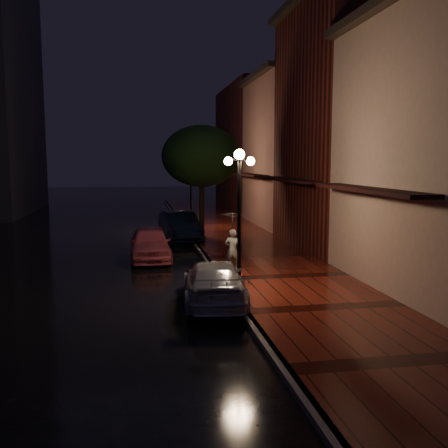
{
  "coord_description": "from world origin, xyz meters",
  "views": [
    {
      "loc": [
        -2.75,
        -20.01,
        4.12
      ],
      "look_at": [
        0.92,
        0.98,
        1.4
      ],
      "focal_mm": 40.0,
      "sensor_mm": 36.0,
      "label": 1
    }
  ],
  "objects_px": {
    "street_tree": "(202,158)",
    "woman_with_umbrella": "(233,232)",
    "streetlamp_near": "(239,210)",
    "navy_car": "(180,226)",
    "pink_car": "(150,243)",
    "silver_car": "(214,282)",
    "streetlamp_far": "(191,187)",
    "parking_meter": "(231,243)"
  },
  "relations": [
    {
      "from": "streetlamp_far",
      "to": "street_tree",
      "type": "distance_m",
      "value": 3.44
    },
    {
      "from": "silver_car",
      "to": "parking_meter",
      "type": "relative_size",
      "value": 3.35
    },
    {
      "from": "pink_car",
      "to": "silver_car",
      "type": "distance_m",
      "value": 6.94
    },
    {
      "from": "silver_car",
      "to": "street_tree",
      "type": "bearing_deg",
      "value": -90.48
    },
    {
      "from": "pink_car",
      "to": "navy_car",
      "type": "xyz_separation_m",
      "value": [
        1.66,
        4.93,
        0.05
      ]
    },
    {
      "from": "navy_car",
      "to": "woman_with_umbrella",
      "type": "relative_size",
      "value": 2.12
    },
    {
      "from": "streetlamp_far",
      "to": "silver_car",
      "type": "xyz_separation_m",
      "value": [
        -0.95,
        -15.05,
        -1.98
      ]
    },
    {
      "from": "street_tree",
      "to": "woman_with_umbrella",
      "type": "relative_size",
      "value": 2.71
    },
    {
      "from": "street_tree",
      "to": "navy_car",
      "type": "distance_m",
      "value": 3.72
    },
    {
      "from": "street_tree",
      "to": "woman_with_umbrella",
      "type": "xyz_separation_m",
      "value": [
        -0.01,
        -8.59,
        -2.68
      ]
    },
    {
      "from": "streetlamp_far",
      "to": "parking_meter",
      "type": "xyz_separation_m",
      "value": [
        0.44,
        -10.27,
        -1.68
      ]
    },
    {
      "from": "navy_car",
      "to": "street_tree",
      "type": "bearing_deg",
      "value": 10.63
    },
    {
      "from": "navy_car",
      "to": "streetlamp_near",
      "type": "bearing_deg",
      "value": -91.56
    },
    {
      "from": "navy_car",
      "to": "silver_car",
      "type": "xyz_separation_m",
      "value": [
        0.0,
        -11.67,
        -0.13
      ]
    },
    {
      "from": "street_tree",
      "to": "navy_car",
      "type": "xyz_separation_m",
      "value": [
        -1.21,
        -0.38,
        -3.5
      ]
    },
    {
      "from": "street_tree",
      "to": "navy_car",
      "type": "height_order",
      "value": "street_tree"
    },
    {
      "from": "street_tree",
      "to": "navy_car",
      "type": "relative_size",
      "value": 1.28
    },
    {
      "from": "street_tree",
      "to": "navy_car",
      "type": "bearing_deg",
      "value": -162.69
    },
    {
      "from": "streetlamp_near",
      "to": "parking_meter",
      "type": "relative_size",
      "value": 3.37
    },
    {
      "from": "streetlamp_far",
      "to": "street_tree",
      "type": "bearing_deg",
      "value": -85.09
    },
    {
      "from": "streetlamp_far",
      "to": "street_tree",
      "type": "xyz_separation_m",
      "value": [
        0.26,
        -3.01,
        1.64
      ]
    },
    {
      "from": "streetlamp_far",
      "to": "woman_with_umbrella",
      "type": "height_order",
      "value": "streetlamp_far"
    },
    {
      "from": "street_tree",
      "to": "parking_meter",
      "type": "xyz_separation_m",
      "value": [
        0.18,
        -7.26,
        -3.32
      ]
    },
    {
      "from": "street_tree",
      "to": "pink_car",
      "type": "height_order",
      "value": "street_tree"
    },
    {
      "from": "pink_car",
      "to": "parking_meter",
      "type": "relative_size",
      "value": 3.21
    },
    {
      "from": "streetlamp_near",
      "to": "woman_with_umbrella",
      "type": "xyz_separation_m",
      "value": [
        0.25,
        2.4,
        -1.04
      ]
    },
    {
      "from": "parking_meter",
      "to": "silver_car",
      "type": "bearing_deg",
      "value": -96.54
    },
    {
      "from": "streetlamp_far",
      "to": "silver_car",
      "type": "distance_m",
      "value": 15.21
    },
    {
      "from": "street_tree",
      "to": "pink_car",
      "type": "relative_size",
      "value": 1.41
    },
    {
      "from": "streetlamp_near",
      "to": "silver_car",
      "type": "distance_m",
      "value": 2.43
    },
    {
      "from": "navy_car",
      "to": "woman_with_umbrella",
      "type": "xyz_separation_m",
      "value": [
        1.2,
        -8.22,
        0.82
      ]
    },
    {
      "from": "silver_car",
      "to": "woman_with_umbrella",
      "type": "distance_m",
      "value": 3.78
    },
    {
      "from": "pink_car",
      "to": "navy_car",
      "type": "height_order",
      "value": "navy_car"
    },
    {
      "from": "streetlamp_near",
      "to": "street_tree",
      "type": "xyz_separation_m",
      "value": [
        0.26,
        10.99,
        1.64
      ]
    },
    {
      "from": "silver_car",
      "to": "woman_with_umbrella",
      "type": "xyz_separation_m",
      "value": [
        1.2,
        3.45,
        0.94
      ]
    },
    {
      "from": "streetlamp_near",
      "to": "navy_car",
      "type": "bearing_deg",
      "value": 95.11
    },
    {
      "from": "streetlamp_near",
      "to": "silver_car",
      "type": "relative_size",
      "value": 1.01
    },
    {
      "from": "streetlamp_far",
      "to": "navy_car",
      "type": "relative_size",
      "value": 0.95
    },
    {
      "from": "navy_car",
      "to": "silver_car",
      "type": "height_order",
      "value": "navy_car"
    },
    {
      "from": "street_tree",
      "to": "silver_car",
      "type": "bearing_deg",
      "value": -95.73
    },
    {
      "from": "street_tree",
      "to": "pink_car",
      "type": "bearing_deg",
      "value": -118.4
    },
    {
      "from": "streetlamp_near",
      "to": "navy_car",
      "type": "height_order",
      "value": "streetlamp_near"
    }
  ]
}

